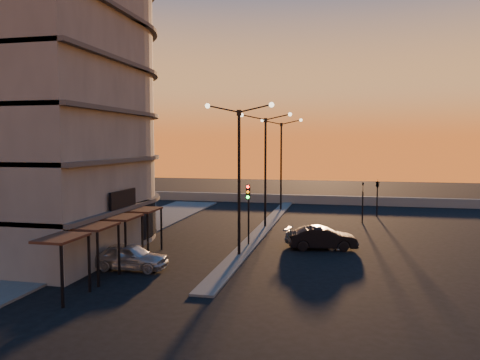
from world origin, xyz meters
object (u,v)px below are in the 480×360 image
object	(u,v)px
car_hatchback	(130,256)
car_sedan	(322,238)
streetlamp_mid	(265,161)
traffic_light_main	(248,204)
car_wagon	(315,238)

from	to	relation	value
car_hatchback	car_sedan	bearing A→B (deg)	-55.17
car_sedan	streetlamp_mid	bearing A→B (deg)	24.59
traffic_light_main	car_wagon	size ratio (longest dim) A/B	1.02
car_wagon	car_hatchback	bearing A→B (deg)	141.85
traffic_light_main	car_hatchback	size ratio (longest dim) A/B	0.99
car_hatchback	car_wagon	bearing A→B (deg)	-51.57
car_wagon	streetlamp_mid	bearing A→B (deg)	48.15
streetlamp_mid	car_wagon	bearing A→B (deg)	-54.53
car_sedan	car_wagon	world-z (taller)	car_sedan
streetlamp_mid	car_wagon	distance (m)	9.22
traffic_light_main	car_wagon	xyz separation A→B (m)	(4.50, 0.81, -2.28)
car_sedan	car_wagon	bearing A→B (deg)	27.76
car_hatchback	streetlamp_mid	bearing A→B (deg)	-21.09
streetlamp_mid	car_sedan	size ratio (longest dim) A/B	2.10
car_wagon	car_sedan	bearing A→B (deg)	-128.35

